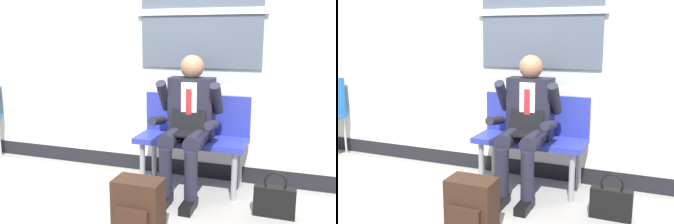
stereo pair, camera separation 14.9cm
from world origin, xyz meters
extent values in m
plane|color=gray|center=(0.00, 0.00, 0.00)|extent=(18.00, 18.00, 0.00)
cube|color=silver|center=(0.00, 0.79, 0.55)|extent=(5.21, 0.12, 0.79)
cube|color=black|center=(0.00, 0.79, 0.08)|extent=(5.21, 0.14, 0.16)
cube|color=#4C5666|center=(0.31, 0.72, 1.61)|extent=(1.16, 0.02, 1.04)
cube|color=silver|center=(0.31, 0.71, 1.61)|extent=(1.24, 0.03, 0.06)
cube|color=#28339E|center=(0.31, 0.44, 0.46)|extent=(1.01, 0.42, 0.05)
cube|color=#28339E|center=(0.31, 0.62, 0.67)|extent=(1.01, 0.04, 0.37)
cylinder|color=gray|center=(-0.11, 0.29, 0.22)|extent=(0.05, 0.05, 0.43)
cylinder|color=gray|center=(-0.11, 0.59, 0.22)|extent=(0.05, 0.05, 0.43)
cylinder|color=gray|center=(0.74, 0.29, 0.22)|extent=(0.05, 0.05, 0.43)
cylinder|color=gray|center=(0.74, 0.59, 0.22)|extent=(0.05, 0.05, 0.43)
cylinder|color=#1E1E2D|center=(0.20, 0.23, 0.53)|extent=(0.15, 0.40, 0.15)
cylinder|color=#1E1E2D|center=(0.20, 0.04, 0.24)|extent=(0.11, 0.11, 0.48)
cube|color=black|center=(0.20, -0.02, 0.04)|extent=(0.10, 0.26, 0.07)
cylinder|color=#1E1E2D|center=(0.42, 0.23, 0.53)|extent=(0.15, 0.40, 0.15)
cylinder|color=#1E1E2D|center=(0.42, 0.04, 0.24)|extent=(0.11, 0.11, 0.48)
cube|color=black|center=(0.42, -0.02, 0.04)|extent=(0.10, 0.26, 0.07)
cube|color=#1E1E2D|center=(0.31, 0.44, 0.76)|extent=(0.40, 0.18, 0.55)
cube|color=silver|center=(0.31, 0.34, 0.81)|extent=(0.14, 0.01, 0.39)
cube|color=#B22328|center=(0.31, 0.34, 0.78)|extent=(0.05, 0.01, 0.33)
sphere|color=#9E7051|center=(0.31, 0.44, 1.13)|extent=(0.21, 0.21, 0.21)
cylinder|color=#1E1E2D|center=(0.07, 0.37, 0.87)|extent=(0.09, 0.25, 0.30)
cylinder|color=#1E1E2D|center=(0.07, 0.20, 0.68)|extent=(0.08, 0.27, 0.12)
cylinder|color=#1E1E2D|center=(0.55, 0.37, 0.87)|extent=(0.09, 0.25, 0.30)
cylinder|color=#1E1E2D|center=(0.55, 0.20, 0.68)|extent=(0.08, 0.27, 0.12)
cube|color=black|center=(0.31, 0.20, 0.58)|extent=(0.31, 0.22, 0.02)
cube|color=black|center=(0.31, 0.33, 0.69)|extent=(0.31, 0.08, 0.21)
cube|color=#331E14|center=(0.20, -0.51, 0.21)|extent=(0.34, 0.21, 0.42)
cube|color=#331E14|center=(0.20, -0.64, 0.15)|extent=(0.24, 0.04, 0.21)
cube|color=black|center=(1.09, 0.09, 0.12)|extent=(0.32, 0.09, 0.24)
torus|color=black|center=(1.09, 0.09, 0.28)|extent=(0.18, 0.02, 0.18)
cylinder|color=#A5A5AA|center=(-2.08, 0.64, 0.22)|extent=(0.02, 0.02, 0.44)
camera|label=1|loc=(1.21, -2.80, 1.41)|focal=40.66mm
camera|label=2|loc=(1.35, -2.75, 1.41)|focal=40.66mm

